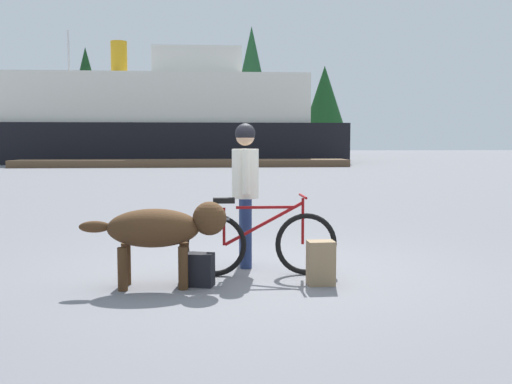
# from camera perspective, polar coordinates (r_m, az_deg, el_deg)

# --- Properties ---
(ground_plane) EXTENTS (160.00, 160.00, 0.00)m
(ground_plane) POSITION_cam_1_polar(r_m,az_deg,el_deg) (6.93, -0.29, -7.64)
(ground_plane) COLOR slate
(bicycle) EXTENTS (1.72, 0.44, 0.90)m
(bicycle) POSITION_cam_1_polar(r_m,az_deg,el_deg) (6.67, 0.35, -4.80)
(bicycle) COLOR black
(bicycle) RESTS_ON ground_plane
(person_cyclist) EXTENTS (0.32, 0.53, 1.71)m
(person_cyclist) POSITION_cam_1_polar(r_m,az_deg,el_deg) (7.08, -1.04, 1.07)
(person_cyclist) COLOR navy
(person_cyclist) RESTS_ON ground_plane
(dog) EXTENTS (1.50, 0.47, 0.89)m
(dog) POSITION_cam_1_polar(r_m,az_deg,el_deg) (6.20, -8.94, -3.53)
(dog) COLOR #472D19
(dog) RESTS_ON ground_plane
(backpack) EXTENTS (0.29, 0.21, 0.47)m
(backpack) POSITION_cam_1_polar(r_m,az_deg,el_deg) (6.31, 6.23, -6.77)
(backpack) COLOR #8C7251
(backpack) RESTS_ON ground_plane
(handbag_pannier) EXTENTS (0.36, 0.26, 0.35)m
(handbag_pannier) POSITION_cam_1_polar(r_m,az_deg,el_deg) (6.27, -5.56, -7.40)
(handbag_pannier) COLOR black
(handbag_pannier) RESTS_ON ground_plane
(dock_pier) EXTENTS (18.90, 2.56, 0.40)m
(dock_pier) POSITION_cam_1_polar(r_m,az_deg,el_deg) (34.37, -7.02, 2.76)
(dock_pier) COLOR brown
(dock_pier) RESTS_ON ground_plane
(ferry_boat) EXTENTS (24.20, 8.99, 8.20)m
(ferry_boat) POSITION_cam_1_polar(r_m,az_deg,el_deg) (41.86, -8.75, 6.75)
(ferry_boat) COLOR black
(ferry_boat) RESTS_ON ground_plane
(sailboat_moored) EXTENTS (6.51, 1.82, 9.85)m
(sailboat_moored) POSITION_cam_1_polar(r_m,az_deg,el_deg) (48.35, -17.27, 3.61)
(sailboat_moored) COLOR silver
(sailboat_moored) RESTS_ON ground_plane
(pine_tree_far_left) EXTENTS (3.09, 3.09, 9.54)m
(pine_tree_far_left) POSITION_cam_1_polar(r_m,az_deg,el_deg) (54.56, -15.97, 9.98)
(pine_tree_far_left) COLOR #4C331E
(pine_tree_far_left) RESTS_ON ground_plane
(pine_tree_center) EXTENTS (3.76, 3.76, 11.50)m
(pine_tree_center) POSITION_cam_1_polar(r_m,az_deg,el_deg) (53.64, -0.42, 11.12)
(pine_tree_center) COLOR #4C331E
(pine_tree_center) RESTS_ON ground_plane
(pine_tree_far_right) EXTENTS (4.27, 4.27, 8.57)m
(pine_tree_far_right) POSITION_cam_1_polar(r_m,az_deg,el_deg) (57.88, 6.58, 8.75)
(pine_tree_far_right) COLOR #4C331E
(pine_tree_far_right) RESTS_ON ground_plane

